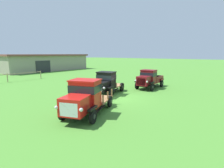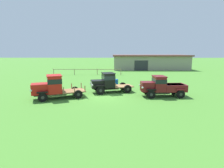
{
  "view_description": "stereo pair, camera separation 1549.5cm",
  "coord_description": "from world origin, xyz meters",
  "px_view_note": "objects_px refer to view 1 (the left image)",
  "views": [
    {
      "loc": [
        -11.9,
        -8.6,
        3.82
      ],
      "look_at": [
        0.78,
        1.45,
        1.0
      ],
      "focal_mm": 28.0,
      "sensor_mm": 36.0,
      "label": 1
    },
    {
      "loc": [
        1.02,
        -17.13,
        4.42
      ],
      "look_at": [
        0.78,
        1.45,
        1.0
      ],
      "focal_mm": 28.0,
      "sensor_mm": 36.0,
      "label": 2
    }
  ],
  "objects_px": {
    "oil_drum_beside_row": "(88,85)",
    "vintage_truck_midrow_center": "(149,79)",
    "vintage_truck_second_in_line": "(106,83)",
    "farm_shed": "(46,62)",
    "vintage_truck_foreground_near": "(84,97)"
  },
  "relations": [
    {
      "from": "vintage_truck_second_in_line",
      "to": "farm_shed",
      "type": "bearing_deg",
      "value": 69.53
    },
    {
      "from": "vintage_truck_foreground_near",
      "to": "vintage_truck_second_in_line",
      "type": "distance_m",
      "value": 5.78
    },
    {
      "from": "farm_shed",
      "to": "oil_drum_beside_row",
      "type": "bearing_deg",
      "value": -111.13
    },
    {
      "from": "vintage_truck_foreground_near",
      "to": "vintage_truck_second_in_line",
      "type": "bearing_deg",
      "value": 27.11
    },
    {
      "from": "vintage_truck_midrow_center",
      "to": "vintage_truck_foreground_near",
      "type": "bearing_deg",
      "value": -174.86
    },
    {
      "from": "oil_drum_beside_row",
      "to": "vintage_truck_second_in_line",
      "type": "bearing_deg",
      "value": -105.96
    },
    {
      "from": "vintage_truck_midrow_center",
      "to": "oil_drum_beside_row",
      "type": "relative_size",
      "value": 4.92
    },
    {
      "from": "vintage_truck_midrow_center",
      "to": "oil_drum_beside_row",
      "type": "distance_m",
      "value": 6.89
    },
    {
      "from": "vintage_truck_foreground_near",
      "to": "vintage_truck_second_in_line",
      "type": "relative_size",
      "value": 1.07
    },
    {
      "from": "vintage_truck_foreground_near",
      "to": "oil_drum_beside_row",
      "type": "height_order",
      "value": "vintage_truck_foreground_near"
    },
    {
      "from": "vintage_truck_foreground_near",
      "to": "vintage_truck_midrow_center",
      "type": "relative_size",
      "value": 1.15
    },
    {
      "from": "vintage_truck_midrow_center",
      "to": "oil_drum_beside_row",
      "type": "xyz_separation_m",
      "value": [
        -4.54,
        5.15,
        -0.59
      ]
    },
    {
      "from": "vintage_truck_second_in_line",
      "to": "vintage_truck_midrow_center",
      "type": "bearing_deg",
      "value": -16.83
    },
    {
      "from": "farm_shed",
      "to": "vintage_truck_second_in_line",
      "type": "relative_size",
      "value": 3.91
    },
    {
      "from": "oil_drum_beside_row",
      "to": "vintage_truck_midrow_center",
      "type": "bearing_deg",
      "value": -48.62
    }
  ]
}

